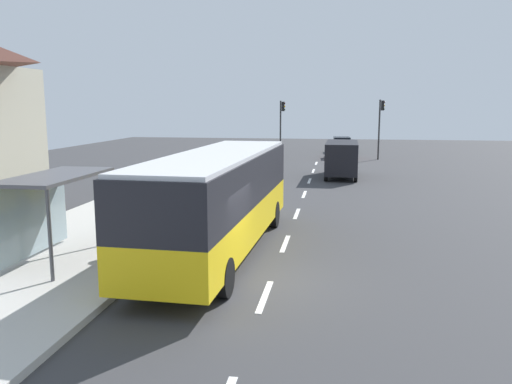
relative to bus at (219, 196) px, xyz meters
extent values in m
cube|color=#38383A|center=(1.71, 11.43, -1.86)|extent=(56.00, 92.00, 0.04)
cube|color=beige|center=(-4.69, -0.57, -1.75)|extent=(6.20, 30.00, 0.18)
cube|color=silver|center=(1.96, -3.57, -1.84)|extent=(0.16, 2.20, 0.01)
cube|color=silver|center=(1.96, 1.43, -1.84)|extent=(0.16, 2.20, 0.01)
cube|color=silver|center=(1.96, 6.43, -1.84)|extent=(0.16, 2.20, 0.01)
cube|color=silver|center=(1.96, 11.43, -1.84)|extent=(0.16, 2.20, 0.01)
cube|color=silver|center=(1.96, 16.43, -1.84)|extent=(0.16, 2.20, 0.01)
cube|color=silver|center=(1.96, 21.43, -1.84)|extent=(0.16, 2.20, 0.01)
cube|color=silver|center=(1.96, 26.43, -1.84)|extent=(0.16, 2.20, 0.01)
cube|color=yellow|center=(0.01, -0.02, -0.77)|extent=(2.92, 11.09, 1.15)
cube|color=black|center=(0.01, -0.02, 0.53)|extent=(2.92, 11.09, 1.45)
cube|color=silver|center=(0.01, -0.02, 1.31)|extent=(2.78, 10.86, 0.12)
cube|color=black|center=(0.22, 5.43, 0.46)|extent=(2.30, 0.21, 1.22)
cube|color=black|center=(-1.22, -0.47, 0.46)|extent=(0.41, 8.58, 1.10)
cylinder|color=black|center=(-0.97, 3.92, -1.34)|extent=(0.32, 1.01, 1.00)
cylinder|color=black|center=(1.29, 3.83, -1.34)|extent=(0.32, 1.01, 1.00)
cylinder|color=black|center=(-1.26, -3.68, -1.34)|extent=(0.32, 1.01, 1.00)
cylinder|color=black|center=(1.00, -3.76, -1.34)|extent=(0.32, 1.01, 1.00)
cube|color=black|center=(3.91, 18.47, -0.52)|extent=(2.08, 5.23, 1.96)
cube|color=black|center=(3.91, 18.47, -0.19)|extent=(2.09, 3.15, 0.44)
cylinder|color=black|center=(4.78, 16.45, -1.50)|extent=(0.23, 0.68, 0.68)
cylinder|color=black|center=(2.98, 16.48, -1.50)|extent=(0.23, 0.68, 0.68)
cylinder|color=black|center=(4.84, 20.45, -1.50)|extent=(0.23, 0.68, 0.68)
cylinder|color=black|center=(3.04, 20.48, -1.50)|extent=(0.23, 0.68, 0.68)
cube|color=#A51919|center=(4.01, 30.94, -1.22)|extent=(2.03, 4.49, 0.60)
cube|color=black|center=(4.00, 31.14, -0.62)|extent=(1.71, 2.46, 0.60)
cylinder|color=black|center=(4.91, 29.49, -1.52)|extent=(0.23, 0.65, 0.64)
cylinder|color=black|center=(3.27, 29.40, -1.52)|extent=(0.23, 0.65, 0.64)
cylinder|color=black|center=(4.75, 32.49, -1.52)|extent=(0.23, 0.65, 0.64)
cylinder|color=black|center=(3.11, 32.40, -1.52)|extent=(0.23, 0.65, 0.64)
cube|color=#195933|center=(4.01, 37.30, -1.22)|extent=(2.02, 4.49, 0.60)
cube|color=black|center=(4.02, 37.10, -0.62)|extent=(1.70, 2.45, 0.60)
cylinder|color=black|center=(3.12, 38.76, -1.52)|extent=(0.23, 0.65, 0.64)
cylinder|color=black|center=(4.75, 38.84, -1.52)|extent=(0.23, 0.65, 0.64)
cylinder|color=black|center=(3.27, 35.76, -1.52)|extent=(0.23, 0.65, 0.64)
cylinder|color=black|center=(4.91, 35.84, -1.52)|extent=(0.23, 0.65, 0.64)
cylinder|color=orange|center=(-2.49, -1.19, -1.19)|extent=(0.52, 0.52, 0.95)
cylinder|color=red|center=(-2.49, -0.49, -1.19)|extent=(0.52, 0.52, 0.95)
cylinder|color=#2D2D2D|center=(7.11, 30.29, 0.72)|extent=(0.14, 0.14, 5.12)
cube|color=black|center=(7.33, 30.29, 2.78)|extent=(0.24, 0.28, 0.84)
sphere|color=#360606|center=(7.45, 30.29, 3.06)|extent=(0.16, 0.16, 0.16)
sphere|color=#F2B20C|center=(7.45, 30.29, 2.78)|extent=(0.16, 0.16, 0.16)
sphere|color=black|center=(7.45, 30.29, 2.50)|extent=(0.16, 0.16, 0.16)
cylinder|color=#2D2D2D|center=(-1.49, 31.09, 0.68)|extent=(0.14, 0.14, 5.04)
cube|color=black|center=(-1.27, 31.09, 2.69)|extent=(0.24, 0.28, 0.84)
sphere|color=#360606|center=(-1.15, 31.09, 2.97)|extent=(0.16, 0.16, 0.16)
sphere|color=#F2B20C|center=(-1.15, 31.09, 2.69)|extent=(0.16, 0.16, 0.16)
sphere|color=black|center=(-1.15, 31.09, 2.41)|extent=(0.16, 0.16, 0.16)
cube|color=#4C4C51|center=(-4.39, -1.88, 0.79)|extent=(1.80, 4.00, 0.10)
cube|color=#8CA5B2|center=(-5.24, -1.88, -0.41)|extent=(0.06, 3.80, 2.30)
cylinder|color=#4C4C51|center=(-3.54, -3.78, -0.44)|extent=(0.10, 0.10, 2.44)
cylinder|color=#4C4C51|center=(-3.54, 0.02, -0.44)|extent=(0.10, 0.10, 2.44)
camera|label=1|loc=(3.65, -15.66, 2.82)|focal=36.49mm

